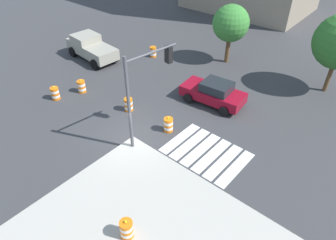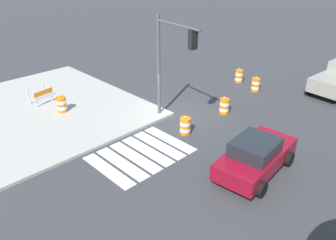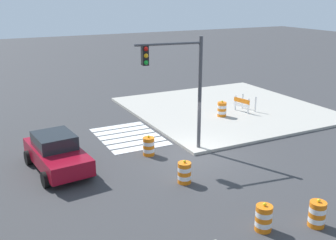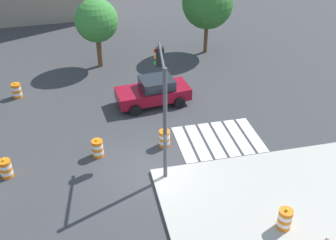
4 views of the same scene
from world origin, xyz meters
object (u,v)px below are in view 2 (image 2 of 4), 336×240
object	(u,v)px
traffic_barrel_median_near	(224,106)
construction_barricade	(42,95)
traffic_barrel_crosswalk_end	(239,76)
sports_car	(256,156)
traffic_light_pole	(172,53)
traffic_barrel_far_curb	(256,85)
traffic_barrel_median_far	(185,126)
traffic_barrel_on_sidewalk	(62,104)

from	to	relation	value
traffic_barrel_median_near	construction_barricade	xyz separation A→B (m)	(7.05, -8.34, 0.27)
traffic_barrel_crosswalk_end	construction_barricade	bearing A→B (deg)	-26.53
sports_car	traffic_light_pole	distance (m)	6.53
traffic_barrel_median_near	traffic_light_pole	world-z (taller)	traffic_light_pole
traffic_barrel_far_curb	traffic_barrel_crosswalk_end	bearing A→B (deg)	-109.28
traffic_barrel_median_far	traffic_barrel_far_curb	bearing A→B (deg)	-174.80
traffic_light_pole	traffic_barrel_median_far	bearing A→B (deg)	74.71
sports_car	traffic_barrel_far_curb	bearing A→B (deg)	-147.75
traffic_barrel_median_near	traffic_barrel_median_far	size ratio (longest dim) A/B	1.00
construction_barricade	sports_car	bearing A→B (deg)	104.69
traffic_barrel_crosswalk_end	traffic_light_pole	xyz separation A→B (m)	(7.90, 1.08, 3.46)
traffic_barrel_median_near	traffic_light_pole	size ratio (longest dim) A/B	0.19
traffic_barrel_median_far	traffic_light_pole	xyz separation A→B (m)	(-0.38, -1.38, 3.46)
traffic_barrel_median_far	construction_barricade	bearing A→B (deg)	-66.57
traffic_barrel_crosswalk_end	construction_barricade	size ratio (longest dim) A/B	0.75
traffic_light_pole	traffic_barrel_median_near	bearing A→B (deg)	156.72
sports_car	traffic_barrel_crosswalk_end	bearing A→B (deg)	-141.64
traffic_barrel_crosswalk_end	traffic_light_pole	bearing A→B (deg)	7.82
construction_barricade	traffic_barrel_crosswalk_end	bearing A→B (deg)	153.47
sports_car	traffic_light_pole	size ratio (longest dim) A/B	0.81
traffic_barrel_on_sidewalk	traffic_barrel_median_far	bearing A→B (deg)	117.26
traffic_barrel_median_near	traffic_barrel_on_sidewalk	bearing A→B (deg)	-43.71
traffic_barrel_median_far	traffic_barrel_on_sidewalk	bearing A→B (deg)	-62.74
traffic_barrel_median_near	traffic_barrel_median_far	distance (m)	3.40
traffic_barrel_far_curb	traffic_barrel_on_sidewalk	size ratio (longest dim) A/B	1.00
sports_car	traffic_barrel_median_far	bearing A→B (deg)	-94.06
traffic_light_pole	sports_car	bearing A→B (deg)	83.16
traffic_barrel_crosswalk_end	traffic_barrel_on_sidewalk	xyz separation A→B (m)	(11.65, -4.10, 0.15)
traffic_barrel_median_near	traffic_barrel_median_far	bearing A→B (deg)	1.33
traffic_barrel_median_near	traffic_barrel_on_sidewalk	size ratio (longest dim) A/B	1.00
traffic_barrel_median_far	traffic_barrel_far_curb	world-z (taller)	same
traffic_barrel_median_far	traffic_light_pole	bearing A→B (deg)	-105.29
traffic_barrel_far_curb	construction_barricade	xyz separation A→B (m)	(11.30, -7.72, 0.27)
traffic_barrel_far_curb	traffic_barrel_on_sidewalk	distance (m)	12.50
traffic_light_pole	construction_barricade	bearing A→B (deg)	-60.23
sports_car	traffic_barrel_median_far	world-z (taller)	sports_car
traffic_barrel_crosswalk_end	traffic_barrel_median_far	xyz separation A→B (m)	(8.27, 2.46, 0.00)
traffic_barrel_crosswalk_end	traffic_barrel_median_far	bearing A→B (deg)	16.59
traffic_barrel_on_sidewalk	traffic_barrel_far_curb	bearing A→B (deg)	152.01
sports_car	construction_barricade	world-z (taller)	sports_car
traffic_barrel_median_far	traffic_barrel_far_curb	distance (m)	7.69
construction_barricade	traffic_light_pole	size ratio (longest dim) A/B	0.25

